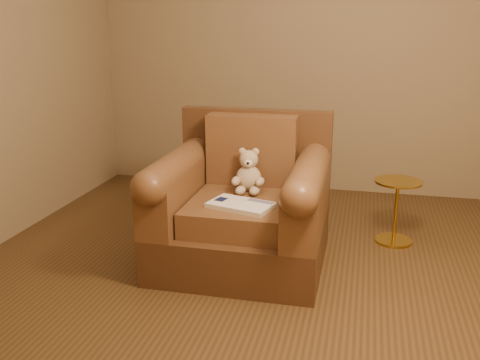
# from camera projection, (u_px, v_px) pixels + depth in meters

# --- Properties ---
(floor) EXTENTS (4.00, 4.00, 0.00)m
(floor) POSITION_uv_depth(u_px,v_px,m) (262.00, 274.00, 3.50)
(floor) COLOR #51371B
(floor) RESTS_ON ground
(armchair) EXTENTS (1.10, 1.05, 0.99)m
(armchair) POSITION_uv_depth(u_px,v_px,m) (243.00, 207.00, 3.63)
(armchair) COLOR #4C2F19
(armchair) RESTS_ON floor
(teddy_bear) EXTENTS (0.22, 0.25, 0.30)m
(teddy_bear) POSITION_uv_depth(u_px,v_px,m) (249.00, 175.00, 3.65)
(teddy_bear) COLOR tan
(teddy_bear) RESTS_ON armchair
(guidebook) EXTENTS (0.44, 0.33, 0.03)m
(guidebook) POSITION_uv_depth(u_px,v_px,m) (241.00, 205.00, 3.35)
(guidebook) COLOR beige
(guidebook) RESTS_ON armchair
(side_table) EXTENTS (0.34, 0.34, 0.48)m
(side_table) POSITION_uv_depth(u_px,v_px,m) (396.00, 209.00, 3.95)
(side_table) COLOR gold
(side_table) RESTS_ON floor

